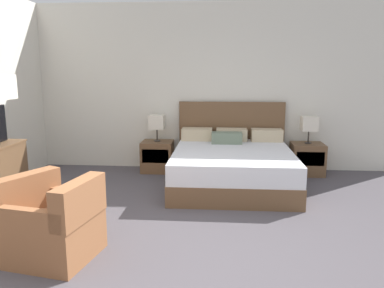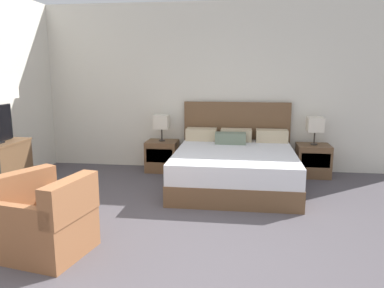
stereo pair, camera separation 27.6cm
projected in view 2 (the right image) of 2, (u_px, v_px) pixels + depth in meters
The scene contains 9 objects.
ground_plane at pixel (166, 273), 3.23m from camera, with size 10.89×10.89×0.00m, color #4C474C.
wall_back at pixel (207, 88), 6.51m from camera, with size 6.94×0.06×2.87m, color silver.
bed at pixel (235, 165), 5.66m from camera, with size 1.82×2.05×1.20m.
nightstand_left at pixel (162, 156), 6.52m from camera, with size 0.53×0.47×0.53m.
nightstand_right at pixel (313, 160), 6.18m from camera, with size 0.53×0.47×0.53m.
table_lamp_left at pixel (162, 122), 6.41m from camera, with size 0.25×0.25×0.45m.
table_lamp_right at pixel (315, 125), 6.07m from camera, with size 0.25×0.25×0.45m.
armchair_by_window at pixel (12, 213), 3.82m from camera, with size 0.92×0.92×0.76m.
armchair_companion at pixel (52, 226), 3.51m from camera, with size 0.81×0.80×0.76m.
Camera 2 is at (0.62, -2.90, 1.71)m, focal length 35.00 mm.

